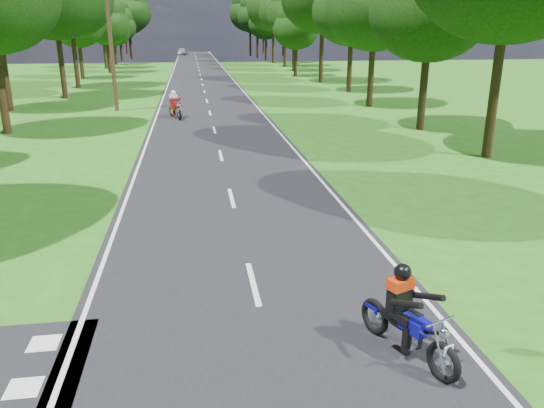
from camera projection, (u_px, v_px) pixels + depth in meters
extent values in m
plane|color=#2B5613|center=(266.00, 336.00, 9.33)|extent=(160.00, 160.00, 0.00)
cube|color=black|center=(201.00, 79.00, 56.25)|extent=(7.00, 140.00, 0.02)
cube|color=silver|center=(253.00, 283.00, 11.19)|extent=(0.12, 2.00, 0.01)
cube|color=silver|center=(232.00, 198.00, 16.83)|extent=(0.12, 2.00, 0.01)
cube|color=silver|center=(221.00, 155.00, 22.46)|extent=(0.12, 2.00, 0.01)
cube|color=silver|center=(214.00, 130.00, 28.09)|extent=(0.12, 2.00, 0.01)
cube|color=silver|center=(210.00, 113.00, 33.72)|extent=(0.12, 2.00, 0.01)
cube|color=silver|center=(207.00, 101.00, 39.35)|extent=(0.12, 2.00, 0.01)
cube|color=silver|center=(205.00, 92.00, 44.98)|extent=(0.12, 2.00, 0.01)
cube|color=silver|center=(203.00, 85.00, 50.61)|extent=(0.12, 2.00, 0.01)
cube|color=silver|center=(201.00, 79.00, 56.24)|extent=(0.12, 2.00, 0.01)
cube|color=silver|center=(200.00, 74.00, 61.88)|extent=(0.12, 2.00, 0.01)
cube|color=silver|center=(199.00, 71.00, 67.51)|extent=(0.12, 2.00, 0.01)
cube|color=silver|center=(198.00, 67.00, 73.14)|extent=(0.12, 2.00, 0.01)
cube|color=silver|center=(198.00, 65.00, 78.77)|extent=(0.12, 2.00, 0.01)
cube|color=silver|center=(197.00, 62.00, 84.40)|extent=(0.12, 2.00, 0.01)
cube|color=silver|center=(197.00, 60.00, 90.03)|extent=(0.12, 2.00, 0.01)
cube|color=silver|center=(196.00, 58.00, 95.66)|extent=(0.12, 2.00, 0.01)
cube|color=silver|center=(196.00, 56.00, 101.29)|extent=(0.12, 2.00, 0.01)
cube|color=silver|center=(195.00, 55.00, 106.92)|extent=(0.12, 2.00, 0.01)
cube|color=silver|center=(195.00, 54.00, 112.56)|extent=(0.12, 2.00, 0.01)
cube|color=silver|center=(195.00, 52.00, 118.19)|extent=(0.12, 2.00, 0.01)
cube|color=silver|center=(170.00, 79.00, 55.78)|extent=(0.10, 140.00, 0.01)
cube|color=silver|center=(232.00, 79.00, 56.71)|extent=(0.10, 140.00, 0.01)
cube|color=silver|center=(24.00, 388.00, 7.94)|extent=(0.50, 0.50, 0.01)
cube|color=silver|center=(44.00, 343.00, 9.06)|extent=(0.50, 0.50, 0.01)
cylinder|color=black|center=(2.00, 95.00, 26.70)|extent=(0.40, 0.40, 3.91)
cylinder|color=black|center=(6.00, 81.00, 34.30)|extent=(0.40, 0.40, 3.79)
cylinder|color=black|center=(62.00, 69.00, 40.53)|extent=(0.40, 0.40, 4.32)
cylinder|color=black|center=(76.00, 63.00, 47.49)|extent=(0.40, 0.40, 4.40)
cylinder|color=black|center=(81.00, 63.00, 56.58)|extent=(0.40, 0.40, 3.20)
ellipsoid|color=black|center=(77.00, 24.00, 55.34)|extent=(5.60, 5.60, 4.76)
ellipsoid|color=black|center=(75.00, 8.00, 54.85)|extent=(4.80, 4.80, 4.08)
cylinder|color=black|center=(109.00, 59.00, 63.76)|extent=(0.40, 0.40, 3.22)
ellipsoid|color=black|center=(106.00, 24.00, 62.51)|extent=(5.64, 5.64, 4.79)
ellipsoid|color=black|center=(104.00, 10.00, 62.02)|extent=(4.83, 4.83, 4.11)
cylinder|color=black|center=(105.00, 55.00, 70.77)|extent=(0.40, 0.40, 3.61)
ellipsoid|color=black|center=(102.00, 19.00, 69.37)|extent=(6.31, 6.31, 5.37)
ellipsoid|color=black|center=(100.00, 5.00, 68.81)|extent=(5.41, 5.41, 4.60)
cylinder|color=black|center=(116.00, 55.00, 78.31)|extent=(0.40, 0.40, 2.67)
ellipsoid|color=black|center=(114.00, 32.00, 77.27)|extent=(4.67, 4.67, 3.97)
ellipsoid|color=black|center=(113.00, 23.00, 76.86)|extent=(4.00, 4.00, 3.40)
ellipsoid|color=black|center=(112.00, 13.00, 76.45)|extent=(3.00, 3.00, 2.55)
cylinder|color=black|center=(121.00, 51.00, 86.81)|extent=(0.40, 0.40, 3.09)
ellipsoid|color=black|center=(119.00, 27.00, 85.61)|extent=(5.40, 5.40, 4.59)
ellipsoid|color=black|center=(118.00, 17.00, 85.13)|extent=(4.63, 4.63, 3.93)
ellipsoid|color=black|center=(118.00, 7.00, 84.66)|extent=(3.47, 3.47, 2.95)
cylinder|color=black|center=(131.00, 46.00, 92.83)|extent=(0.40, 0.40, 4.48)
ellipsoid|color=black|center=(128.00, 12.00, 91.10)|extent=(7.84, 7.84, 6.66)
cylinder|color=black|center=(130.00, 45.00, 101.17)|extent=(0.40, 0.40, 4.09)
ellipsoid|color=black|center=(128.00, 17.00, 99.58)|extent=(7.16, 7.16, 6.09)
ellipsoid|color=black|center=(127.00, 6.00, 98.95)|extent=(6.14, 6.14, 5.22)
cylinder|color=black|center=(493.00, 102.00, 21.61)|extent=(0.40, 0.40, 4.56)
cylinder|color=black|center=(423.00, 96.00, 27.85)|extent=(0.40, 0.40, 3.49)
ellipsoid|color=black|center=(430.00, 9.00, 26.50)|extent=(6.12, 6.12, 5.20)
cylinder|color=black|center=(371.00, 79.00, 36.18)|extent=(0.40, 0.40, 3.69)
ellipsoid|color=black|center=(375.00, 8.00, 34.75)|extent=(6.46, 6.46, 5.49)
cylinder|color=black|center=(349.00, 69.00, 44.62)|extent=(0.40, 0.40, 3.74)
ellipsoid|color=black|center=(352.00, 11.00, 43.17)|extent=(6.55, 6.55, 5.57)
cylinder|color=black|center=(321.00, 58.00, 52.21)|extent=(0.40, 0.40, 4.64)
cylinder|color=black|center=(296.00, 63.00, 59.08)|extent=(0.40, 0.40, 2.91)
ellipsoid|color=black|center=(296.00, 29.00, 57.95)|extent=(5.09, 5.09, 4.33)
ellipsoid|color=black|center=(296.00, 16.00, 57.50)|extent=(4.36, 4.36, 3.71)
ellipsoid|color=black|center=(296.00, 2.00, 57.06)|extent=(3.27, 3.27, 2.78)
cylinder|color=black|center=(294.00, 55.00, 66.11)|extent=(0.40, 0.40, 3.88)
ellipsoid|color=black|center=(294.00, 15.00, 64.61)|extent=(6.78, 6.78, 5.77)
cylinder|color=black|center=(285.00, 51.00, 74.06)|extent=(0.40, 0.40, 4.18)
ellipsoid|color=black|center=(285.00, 12.00, 72.44)|extent=(7.31, 7.31, 6.21)
cylinder|color=black|center=(273.00, 47.00, 82.36)|extent=(0.40, 0.40, 4.63)
ellipsoid|color=black|center=(273.00, 8.00, 80.56)|extent=(8.11, 8.11, 6.89)
cylinder|color=black|center=(266.00, 50.00, 89.38)|extent=(0.40, 0.40, 3.36)
ellipsoid|color=black|center=(266.00, 24.00, 88.08)|extent=(5.88, 5.88, 5.00)
ellipsoid|color=black|center=(266.00, 14.00, 87.56)|extent=(5.04, 5.04, 4.29)
ellipsoid|color=black|center=(266.00, 3.00, 87.04)|extent=(3.78, 3.78, 3.21)
cylinder|color=black|center=(258.00, 46.00, 95.98)|extent=(0.40, 0.40, 4.09)
ellipsoid|color=black|center=(257.00, 17.00, 94.39)|extent=(7.15, 7.15, 6.08)
ellipsoid|color=black|center=(257.00, 5.00, 93.76)|extent=(6.13, 6.13, 5.21)
cylinder|color=black|center=(250.00, 44.00, 103.13)|extent=(0.40, 0.40, 4.48)
ellipsoid|color=black|center=(250.00, 14.00, 101.39)|extent=(7.84, 7.84, 6.66)
ellipsoid|color=black|center=(250.00, 2.00, 100.70)|extent=(6.72, 6.72, 5.71)
cylinder|color=black|center=(127.00, 45.00, 109.99)|extent=(0.40, 0.40, 3.84)
ellipsoid|color=black|center=(125.00, 21.00, 108.50)|extent=(6.72, 6.72, 5.71)
ellipsoid|color=black|center=(124.00, 11.00, 107.91)|extent=(5.76, 5.76, 4.90)
ellipsoid|color=black|center=(123.00, 1.00, 107.32)|extent=(4.32, 4.32, 3.67)
cylinder|color=black|center=(263.00, 43.00, 115.89)|extent=(0.40, 0.40, 4.16)
ellipsoid|color=black|center=(263.00, 18.00, 114.28)|extent=(7.28, 7.28, 6.19)
ellipsoid|color=black|center=(263.00, 8.00, 113.64)|extent=(6.24, 6.24, 5.30)
cylinder|color=black|center=(106.00, 48.00, 95.68)|extent=(0.40, 0.40, 3.52)
ellipsoid|color=black|center=(104.00, 23.00, 94.31)|extent=(6.16, 6.16, 5.24)
ellipsoid|color=black|center=(103.00, 12.00, 93.77)|extent=(5.28, 5.28, 4.49)
ellipsoid|color=black|center=(102.00, 2.00, 93.23)|extent=(3.96, 3.96, 3.37)
cylinder|color=black|center=(283.00, 44.00, 102.99)|extent=(0.40, 0.40, 4.48)
ellipsoid|color=black|center=(283.00, 14.00, 101.25)|extent=(7.84, 7.84, 6.66)
ellipsoid|color=black|center=(284.00, 2.00, 100.56)|extent=(6.72, 6.72, 5.71)
cylinder|color=#382616|center=(111.00, 47.00, 33.50)|extent=(0.26, 0.26, 8.00)
imported|color=#ADAFB4|center=(182.00, 51.00, 106.90)|extent=(2.41, 4.42, 1.43)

